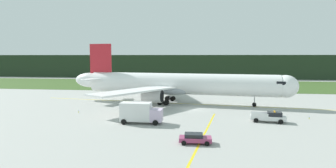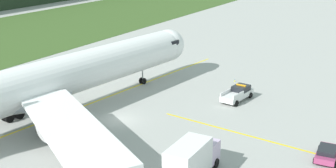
{
  "view_description": "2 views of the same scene",
  "coord_description": "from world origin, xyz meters",
  "views": [
    {
      "loc": [
        2.79,
        -58.78,
        11.11
      ],
      "look_at": [
        -6.24,
        8.04,
        4.5
      ],
      "focal_mm": 30.42,
      "sensor_mm": 36.0,
      "label": 1
    },
    {
      "loc": [
        -39.91,
        -28.95,
        19.84
      ],
      "look_at": [
        7.07,
        -2.65,
        2.89
      ],
      "focal_mm": 47.96,
      "sensor_mm": 36.0,
      "label": 2
    }
  ],
  "objects": [
    {
      "name": "ops_pickup_truck",
      "position": [
        13.46,
        -9.65,
        0.9
      ],
      "size": [
        5.94,
        2.85,
        1.94
      ],
      "color": "silver",
      "rests_on": "ground"
    },
    {
      "name": "ground",
      "position": [
        0.0,
        0.0,
        0.0
      ],
      "size": [
        320.0,
        320.0,
        0.0
      ],
      "primitive_type": "plane",
      "color": "#A1A29E"
    },
    {
      "name": "taxiway_edge_light_east",
      "position": [
        20.98,
        -6.32,
        0.23
      ],
      "size": [
        0.12,
        0.12,
        0.43
      ],
      "color": "yellow",
      "rests_on": "ground"
    },
    {
      "name": "staff_car",
      "position": [
        1.44,
        -23.24,
        0.7
      ],
      "size": [
        4.18,
        2.21,
        1.3
      ],
      "color": "#9A3763",
      "rests_on": "ground"
    },
    {
      "name": "taxiway_centerline_main",
      "position": [
        -3.3,
        7.27,
        0.0
      ],
      "size": [
        70.23,
        9.14,
        0.01
      ],
      "primitive_type": "cube",
      "rotation": [
        0.0,
        0.0,
        -0.13
      ],
      "color": "yellow",
      "rests_on": "ground"
    },
    {
      "name": "taxiway_centerline_spur",
      "position": [
        2.66,
        -18.4,
        0.0
      ],
      "size": [
        3.95,
        29.02,
        0.01
      ],
      "primitive_type": "cube",
      "rotation": [
        0.0,
        0.0,
        -1.7
      ],
      "color": "yellow",
      "rests_on": "ground"
    },
    {
      "name": "catering_truck",
      "position": [
        -8.0,
        -13.47,
        1.83
      ],
      "size": [
        6.94,
        2.72,
        3.63
      ],
      "color": "silver",
      "rests_on": "ground"
    },
    {
      "name": "airliner",
      "position": [
        -4.03,
        7.36,
        4.52
      ],
      "size": [
        53.34,
        42.33,
        14.17
      ],
      "color": "white",
      "rests_on": "ground"
    }
  ]
}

